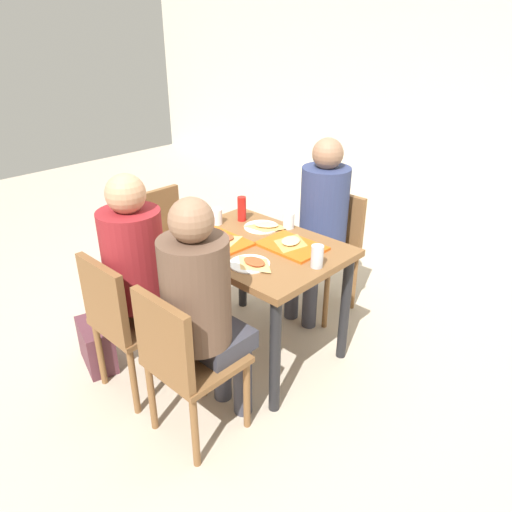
# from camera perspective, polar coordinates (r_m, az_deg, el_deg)

# --- Properties ---
(ground_plane) EXTENTS (10.00, 10.00, 0.02)m
(ground_plane) POSITION_cam_1_polar(r_m,az_deg,el_deg) (3.17, -0.00, -11.07)
(ground_plane) COLOR #B7A893
(back_wall) EXTENTS (10.00, 0.10, 2.80)m
(back_wall) POSITION_cam_1_polar(r_m,az_deg,el_deg) (5.34, 25.80, 18.31)
(back_wall) COLOR beige
(back_wall) RESTS_ON ground_plane
(main_table) EXTENTS (1.00, 0.76, 0.74)m
(main_table) POSITION_cam_1_polar(r_m,az_deg,el_deg) (2.83, -0.00, -0.71)
(main_table) COLOR brown
(main_table) RESTS_ON ground_plane
(chair_near_left) EXTENTS (0.40, 0.40, 0.85)m
(chair_near_left) POSITION_cam_1_polar(r_m,az_deg,el_deg) (2.67, -15.48, -6.98)
(chair_near_left) COLOR brown
(chair_near_left) RESTS_ON ground_plane
(chair_near_right) EXTENTS (0.40, 0.40, 0.85)m
(chair_near_right) POSITION_cam_1_polar(r_m,az_deg,el_deg) (2.32, -8.75, -11.86)
(chair_near_right) COLOR brown
(chair_near_right) RESTS_ON ground_plane
(chair_far_side) EXTENTS (0.40, 0.40, 0.85)m
(chair_far_side) POSITION_cam_1_polar(r_m,az_deg,el_deg) (3.43, 8.83, 1.45)
(chair_far_side) COLOR brown
(chair_far_side) RESTS_ON ground_plane
(chair_left_end) EXTENTS (0.40, 0.40, 0.85)m
(chair_left_end) POSITION_cam_1_polar(r_m,az_deg,el_deg) (3.50, -10.53, 1.85)
(chair_left_end) COLOR brown
(chair_left_end) RESTS_ON ground_plane
(person_in_red) EXTENTS (0.32, 0.42, 1.26)m
(person_in_red) POSITION_cam_1_polar(r_m,az_deg,el_deg) (2.61, -13.53, -1.28)
(person_in_red) COLOR #383842
(person_in_red) RESTS_ON ground_plane
(person_in_brown_jacket) EXTENTS (0.32, 0.42, 1.26)m
(person_in_brown_jacket) POSITION_cam_1_polar(r_m,az_deg,el_deg) (2.25, -6.37, -5.38)
(person_in_brown_jacket) COLOR #383842
(person_in_brown_jacket) RESTS_ON ground_plane
(person_far_side) EXTENTS (0.32, 0.42, 1.26)m
(person_far_side) POSITION_cam_1_polar(r_m,az_deg,el_deg) (3.22, 7.67, 4.68)
(person_far_side) COLOR #383842
(person_far_side) RESTS_ON ground_plane
(tray_red_near) EXTENTS (0.37, 0.27, 0.02)m
(tray_red_near) POSITION_cam_1_polar(r_m,az_deg,el_deg) (2.81, -4.45, 1.73)
(tray_red_near) COLOR #D85914
(tray_red_near) RESTS_ON main_table
(tray_red_far) EXTENTS (0.37, 0.27, 0.02)m
(tray_red_far) POSITION_cam_1_polar(r_m,az_deg,el_deg) (2.75, 4.27, 1.18)
(tray_red_far) COLOR #D85914
(tray_red_far) RESTS_ON main_table
(paper_plate_center) EXTENTS (0.22, 0.22, 0.01)m
(paper_plate_center) POSITION_cam_1_polar(r_m,az_deg,el_deg) (3.01, 0.67, 3.47)
(paper_plate_center) COLOR white
(paper_plate_center) RESTS_ON main_table
(paper_plate_near_edge) EXTENTS (0.22, 0.22, 0.01)m
(paper_plate_near_edge) POSITION_cam_1_polar(r_m,az_deg,el_deg) (2.55, -0.79, -0.94)
(paper_plate_near_edge) COLOR white
(paper_plate_near_edge) RESTS_ON main_table
(pizza_slice_a) EXTENTS (0.19, 0.21, 0.02)m
(pizza_slice_a) POSITION_cam_1_polar(r_m,az_deg,el_deg) (2.80, -3.90, 2.02)
(pizza_slice_a) COLOR #DBAD60
(pizza_slice_a) RESTS_ON tray_red_near
(pizza_slice_b) EXTENTS (0.21, 0.24, 0.02)m
(pizza_slice_b) POSITION_cam_1_polar(r_m,az_deg,el_deg) (2.76, 4.14, 1.70)
(pizza_slice_b) COLOR #C68C47
(pizza_slice_b) RESTS_ON tray_red_far
(pizza_slice_c) EXTENTS (0.25, 0.23, 0.02)m
(pizza_slice_c) POSITION_cam_1_polar(r_m,az_deg,el_deg) (3.00, 1.25, 3.63)
(pizza_slice_c) COLOR tan
(pizza_slice_c) RESTS_ON paper_plate_center
(pizza_slice_d) EXTENTS (0.20, 0.15, 0.02)m
(pizza_slice_d) POSITION_cam_1_polar(r_m,az_deg,el_deg) (2.54, -0.21, -0.79)
(pizza_slice_d) COLOR #DBAD60
(pizza_slice_d) RESTS_ON paper_plate_near_edge
(plastic_cup_a) EXTENTS (0.07, 0.07, 0.10)m
(plastic_cup_a) POSITION_cam_1_polar(r_m,az_deg,el_deg) (3.00, 3.90, 4.24)
(plastic_cup_a) COLOR white
(plastic_cup_a) RESTS_ON main_table
(plastic_cup_b) EXTENTS (0.07, 0.07, 0.10)m
(plastic_cup_b) POSITION_cam_1_polar(r_m,az_deg,el_deg) (2.54, -4.59, 0.03)
(plastic_cup_b) COLOR white
(plastic_cup_b) RESTS_ON main_table
(plastic_cup_c) EXTENTS (0.07, 0.07, 0.10)m
(plastic_cup_c) POSITION_cam_1_polar(r_m,az_deg,el_deg) (3.06, -4.69, 4.71)
(plastic_cup_c) COLOR white
(plastic_cup_c) RESTS_ON main_table
(soda_can) EXTENTS (0.07, 0.07, 0.12)m
(soda_can) POSITION_cam_1_polar(r_m,az_deg,el_deg) (2.52, 7.29, -0.04)
(soda_can) COLOR #B7BCC6
(soda_can) RESTS_ON main_table
(condiment_bottle) EXTENTS (0.06, 0.06, 0.16)m
(condiment_bottle) POSITION_cam_1_polar(r_m,az_deg,el_deg) (3.10, -1.70, 5.63)
(condiment_bottle) COLOR red
(condiment_bottle) RESTS_ON main_table
(foil_bundle) EXTENTS (0.10, 0.10, 0.10)m
(foil_bundle) POSITION_cam_1_polar(r_m,az_deg,el_deg) (3.04, -6.07, 4.44)
(foil_bundle) COLOR silver
(foil_bundle) RESTS_ON main_table
(handbag) EXTENTS (0.35, 0.24, 0.28)m
(handbag) POSITION_cam_1_polar(r_m,az_deg,el_deg) (3.12, -18.42, -9.98)
(handbag) COLOR #592D38
(handbag) RESTS_ON ground_plane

